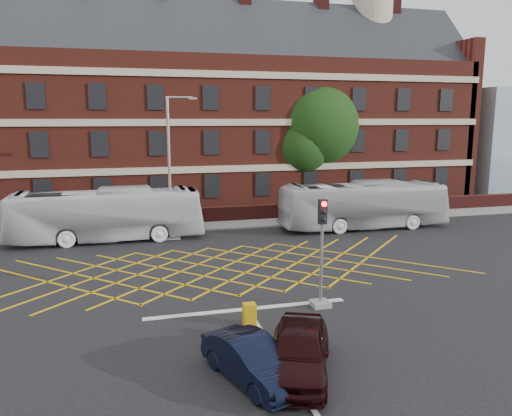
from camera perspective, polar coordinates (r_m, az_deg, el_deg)
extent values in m
plane|color=black|center=(22.97, -3.09, -8.34)|extent=(120.00, 120.00, 0.00)
cube|color=maroon|center=(43.57, -9.13, 8.39)|extent=(50.00, 12.00, 12.00)
cube|color=black|center=(43.80, -9.36, 16.26)|extent=(51.00, 10.61, 10.61)
cube|color=#B7A88C|center=(37.51, -8.22, 9.66)|extent=(50.00, 0.18, 0.50)
cube|color=black|center=(37.57, -8.17, 7.37)|extent=(1.20, 0.14, 1.80)
cylinder|color=#B7A88C|center=(49.37, 13.07, 18.95)|extent=(3.60, 3.60, 6.00)
cube|color=#451412|center=(35.27, -7.40, -0.90)|extent=(56.00, 0.50, 1.10)
cube|color=slate|center=(34.39, -7.17, -2.01)|extent=(60.00, 3.00, 0.12)
cube|color=#CC990C|center=(24.84, -4.04, -6.89)|extent=(8.22, 8.22, 0.02)
cube|color=silver|center=(19.76, -0.98, -11.46)|extent=(8.00, 0.30, 0.02)
cube|color=silver|center=(14.18, 5.75, -20.85)|extent=(0.15, 14.00, 0.02)
imported|color=silver|center=(31.29, -16.72, -0.73)|extent=(11.43, 2.68, 3.18)
imported|color=#BABABE|center=(34.12, 12.21, 0.34)|extent=(11.42, 2.86, 3.17)
imported|color=black|center=(14.65, -0.46, -16.98)|extent=(2.48, 3.98, 1.24)
imported|color=black|center=(14.99, 4.90, -15.86)|extent=(3.29, 4.63, 1.46)
cylinder|color=black|center=(42.57, 6.69, 3.84)|extent=(0.90, 0.90, 5.23)
sphere|color=black|center=(42.31, 6.80, 9.33)|extent=(7.31, 7.31, 7.31)
sphere|color=black|center=(41.09, 5.21, 7.02)|extent=(4.75, 4.75, 4.75)
sphere|color=black|center=(43.66, 8.23, 7.67)|extent=(4.39, 4.39, 4.39)
cube|color=slate|center=(20.18, 7.37, -10.80)|extent=(0.70, 0.70, 0.20)
cylinder|color=gray|center=(19.65, 7.48, -6.31)|extent=(0.12, 0.12, 3.50)
cube|color=black|center=(19.17, 7.62, -0.42)|extent=(0.30, 0.25, 0.95)
sphere|color=#FF0C05|center=(18.98, 7.80, 0.45)|extent=(0.20, 0.20, 0.20)
cube|color=slate|center=(31.30, -9.64, -3.23)|extent=(1.00, 1.00, 0.20)
cylinder|color=gray|center=(30.61, -9.87, 4.36)|extent=(0.18, 0.18, 8.52)
cylinder|color=gray|center=(30.54, -8.78, 12.39)|extent=(1.60, 0.12, 0.12)
cube|color=gray|center=(30.64, -7.26, 12.33)|extent=(0.50, 0.20, 0.12)
cube|color=#C38D0B|center=(18.22, -0.75, -12.06)|extent=(0.45, 0.37, 0.81)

